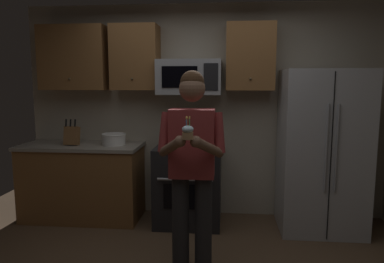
% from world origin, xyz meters
% --- Properties ---
extents(wall_back, '(4.40, 0.10, 2.60)m').
position_xyz_m(wall_back, '(0.00, 1.75, 1.30)').
color(wall_back, '#B7AD99').
rests_on(wall_back, ground).
extents(oven_range, '(0.76, 0.70, 0.93)m').
position_xyz_m(oven_range, '(-0.15, 1.36, 0.46)').
color(oven_range, black).
rests_on(oven_range, ground).
extents(microwave, '(0.74, 0.41, 0.40)m').
position_xyz_m(microwave, '(-0.15, 1.48, 1.72)').
color(microwave, '#9EA0A5').
extents(refrigerator, '(0.90, 0.75, 1.80)m').
position_xyz_m(refrigerator, '(1.35, 1.32, 0.90)').
color(refrigerator, '#B7BABF').
rests_on(refrigerator, ground).
extents(cabinet_row_upper, '(2.78, 0.36, 0.76)m').
position_xyz_m(cabinet_row_upper, '(-0.72, 1.53, 1.95)').
color(cabinet_row_upper, brown).
extents(counter_left, '(1.44, 0.66, 0.92)m').
position_xyz_m(counter_left, '(-1.45, 1.38, 0.46)').
color(counter_left, brown).
rests_on(counter_left, ground).
extents(knife_block, '(0.16, 0.15, 0.32)m').
position_xyz_m(knife_block, '(-1.54, 1.33, 1.03)').
color(knife_block, brown).
rests_on(knife_block, counter_left).
extents(bowl_large_white, '(0.29, 0.29, 0.13)m').
position_xyz_m(bowl_large_white, '(-1.05, 1.39, 0.99)').
color(bowl_large_white, white).
rests_on(bowl_large_white, counter_left).
extents(person, '(0.60, 0.48, 1.76)m').
position_xyz_m(person, '(-0.00, 0.24, 1.00)').
color(person, '#262628').
rests_on(person, ground).
extents(cupcake, '(0.09, 0.09, 0.17)m').
position_xyz_m(cupcake, '(-0.00, -0.09, 1.29)').
color(cupcake, '#A87F56').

